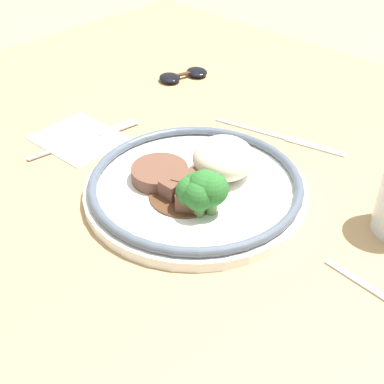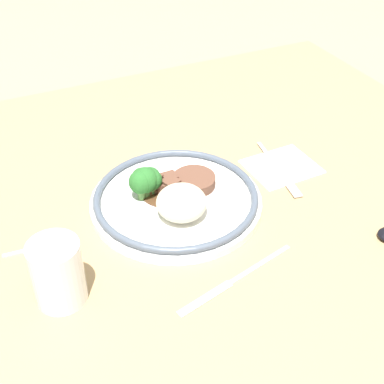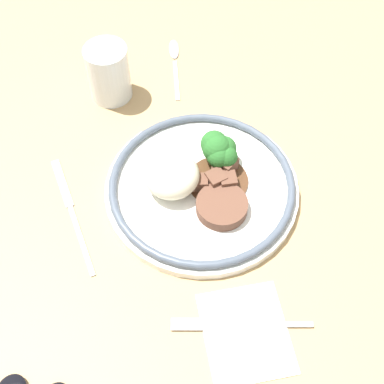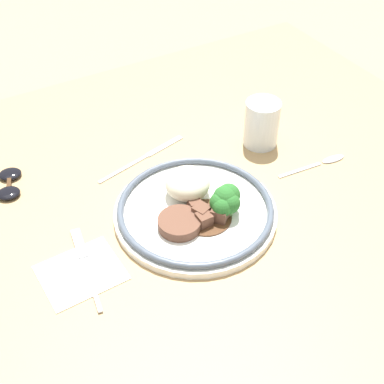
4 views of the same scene
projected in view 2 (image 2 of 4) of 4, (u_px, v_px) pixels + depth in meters
name	position (u px, v px, depth m)	size (l,w,h in m)	color
ground_plane	(182.00, 230.00, 0.91)	(8.00, 8.00, 0.00)	#998466
dining_table	(181.00, 221.00, 0.90)	(1.26, 1.07, 0.04)	tan
napkin	(281.00, 167.00, 0.99)	(0.13, 0.11, 0.00)	white
plate	(173.00, 197.00, 0.89)	(0.29, 0.29, 0.07)	white
juice_glass	(58.00, 276.00, 0.72)	(0.07, 0.07, 0.10)	orange
fork	(281.00, 173.00, 0.97)	(0.04, 0.18, 0.00)	#B7B7BC
knife	(233.00, 281.00, 0.76)	(0.21, 0.06, 0.00)	#B7B7BC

